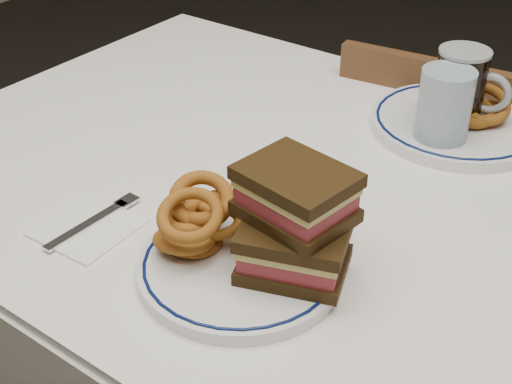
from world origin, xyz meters
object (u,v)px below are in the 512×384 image
Objects in this scene: chair_far at (433,207)px; main_plate at (241,266)px; reuben_sandwich at (295,222)px; beer_mug at (461,90)px; far_plate at (458,123)px.

main_plate is (0.03, -0.70, 0.32)m from chair_far.
reuben_sandwich is 1.12× the size of beer_mug.
reuben_sandwich is 0.47m from beer_mug.
chair_far is at bearing 92.04° from main_plate.
far_plate is at bearing -66.26° from chair_far.
far_plate is at bearing 88.77° from reuben_sandwich.
main_plate is 0.89× the size of far_plate.
far_plate is at bearing -9.61° from beer_mug.
chair_far is 0.77m from main_plate.
reuben_sandwich reaches higher than far_plate.
beer_mug is 0.06m from far_plate.
main_plate is at bearing -97.40° from far_plate.
chair_far is 5.32× the size of reuben_sandwich.
main_plate is 0.50m from far_plate.
chair_far is at bearing 96.79° from reuben_sandwich.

